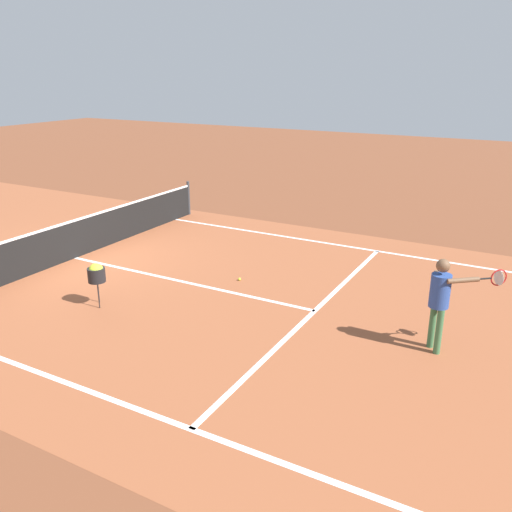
# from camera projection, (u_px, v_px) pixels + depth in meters

# --- Properties ---
(ground_plane) EXTENTS (60.00, 60.00, 0.00)m
(ground_plane) POSITION_uv_depth(u_px,v_px,m) (75.00, 258.00, 13.25)
(ground_plane) COLOR brown
(court_surface_inbounds) EXTENTS (10.62, 24.40, 0.00)m
(court_surface_inbounds) POSITION_uv_depth(u_px,v_px,m) (75.00, 258.00, 13.25)
(court_surface_inbounds) COLOR #9E5433
(court_surface_inbounds) RESTS_ON ground_plane
(line_sideline_left) EXTENTS (0.10, 11.89, 0.01)m
(line_sideline_left) POSITION_uv_depth(u_px,v_px,m) (163.00, 419.00, 7.14)
(line_sideline_left) COLOR white
(line_sideline_left) RESTS_ON ground_plane
(line_sideline_right) EXTENTS (0.10, 11.89, 0.01)m
(line_sideline_right) POSITION_uv_depth(u_px,v_px,m) (360.00, 248.00, 13.95)
(line_sideline_right) COLOR white
(line_sideline_right) RESTS_ON ground_plane
(line_service_near) EXTENTS (8.22, 0.10, 0.01)m
(line_service_near) POSITION_uv_depth(u_px,v_px,m) (315.00, 311.00, 10.34)
(line_service_near) COLOR white
(line_service_near) RESTS_ON ground_plane
(line_center_service) EXTENTS (0.10, 6.40, 0.01)m
(line_center_service) POSITION_uv_depth(u_px,v_px,m) (180.00, 281.00, 11.79)
(line_center_service) COLOR white
(line_center_service) RESTS_ON ground_plane
(net) EXTENTS (9.73, 0.09, 1.07)m
(net) POSITION_uv_depth(u_px,v_px,m) (73.00, 239.00, 13.08)
(net) COLOR #33383D
(net) RESTS_ON ground_plane
(player_near) EXTENTS (0.69, 1.07, 1.60)m
(player_near) POSITION_uv_depth(u_px,v_px,m) (441.00, 295.00, 8.58)
(player_near) COLOR #3F7247
(player_near) RESTS_ON ground_plane
(ball_hopper) EXTENTS (0.34, 0.34, 0.87)m
(ball_hopper) POSITION_uv_depth(u_px,v_px,m) (96.00, 273.00, 10.38)
(ball_hopper) COLOR black
(ball_hopper) RESTS_ON ground_plane
(tennis_ball_mid_court) EXTENTS (0.07, 0.07, 0.07)m
(tennis_ball_mid_court) POSITION_uv_depth(u_px,v_px,m) (240.00, 279.00, 11.82)
(tennis_ball_mid_court) COLOR #CCE033
(tennis_ball_mid_court) RESTS_ON ground_plane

